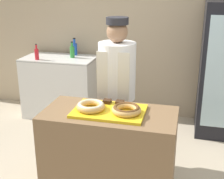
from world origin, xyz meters
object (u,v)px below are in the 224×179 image
object	(u,v)px
serving_tray	(109,111)
chest_freezer	(61,86)
brownie_back_right	(120,102)
baker_person	(117,92)
beverage_fridge	(223,70)
bottle_red	(37,54)
donut_light_glaze	(91,106)
bottle_green	(72,51)
donut_chocolate_glaze	(126,109)
bottle_blue	(75,48)
brownie_back_left	(107,101)

from	to	relation	value
serving_tray	chest_freezer	size ratio (longest dim) A/B	0.59
brownie_back_right	baker_person	world-z (taller)	baker_person
beverage_fridge	bottle_red	bearing A→B (deg)	-175.63
donut_light_glaze	bottle_green	xyz separation A→B (m)	(-0.87, 1.82, 0.06)
donut_light_glaze	brownie_back_right	distance (m)	0.29
donut_light_glaze	chest_freezer	bearing A→B (deg)	120.96
baker_person	donut_chocolate_glaze	bearing A→B (deg)	-69.69
chest_freezer	bottle_blue	world-z (taller)	bottle_blue
donut_chocolate_glaze	bottle_blue	world-z (taller)	bottle_blue
beverage_fridge	donut_chocolate_glaze	bearing A→B (deg)	-117.91
serving_tray	baker_person	xyz separation A→B (m)	(-0.07, 0.60, -0.04)
donut_light_glaze	baker_person	size ratio (longest dim) A/B	0.15
donut_chocolate_glaze	beverage_fridge	world-z (taller)	beverage_fridge
beverage_fridge	bottle_blue	xyz separation A→B (m)	(-2.15, 0.22, 0.14)
donut_light_glaze	brownie_back_right	xyz separation A→B (m)	(0.22, 0.19, -0.02)
donut_chocolate_glaze	bottle_green	world-z (taller)	bottle_green
donut_light_glaze	beverage_fridge	world-z (taller)	beverage_fridge
donut_light_glaze	baker_person	xyz separation A→B (m)	(0.09, 0.63, -0.08)
donut_light_glaze	chest_freezer	xyz separation A→B (m)	(-1.06, 1.77, -0.49)
baker_person	beverage_fridge	bearing A→B (deg)	44.05
chest_freezer	brownie_back_right	bearing A→B (deg)	-51.05
bottle_green	brownie_back_right	bearing A→B (deg)	-56.30
baker_person	chest_freezer	xyz separation A→B (m)	(-1.15, 1.14, -0.40)
bottle_red	bottle_blue	world-z (taller)	bottle_blue
brownie_back_left	bottle_red	world-z (taller)	bottle_red
donut_light_glaze	brownie_back_left	xyz separation A→B (m)	(0.10, 0.19, -0.02)
bottle_blue	chest_freezer	bearing A→B (deg)	-128.46
brownie_back_right	bottle_red	world-z (taller)	bottle_red
beverage_fridge	bottle_blue	size ratio (longest dim) A/B	6.77
brownie_back_right	chest_freezer	xyz separation A→B (m)	(-1.28, 1.59, -0.47)
donut_light_glaze	beverage_fridge	bearing A→B (deg)	54.58
beverage_fridge	bottle_green	distance (m)	2.13
brownie_back_right	baker_person	distance (m)	0.47
donut_chocolate_glaze	bottle_red	xyz separation A→B (m)	(-1.64, 1.57, 0.06)
baker_person	beverage_fridge	size ratio (longest dim) A/B	0.94
brownie_back_left	baker_person	world-z (taller)	baker_person
serving_tray	bottle_green	bearing A→B (deg)	119.94
brownie_back_right	bottle_green	distance (m)	1.96
serving_tray	chest_freezer	world-z (taller)	chest_freezer
serving_tray	brownie_back_left	distance (m)	0.17
beverage_fridge	donut_light_glaze	bearing A→B (deg)	-125.42
donut_chocolate_glaze	beverage_fridge	size ratio (longest dim) A/B	0.14
beverage_fridge	bottle_blue	distance (m)	2.17
brownie_back_left	chest_freezer	xyz separation A→B (m)	(-1.16, 1.59, -0.47)
chest_freezer	bottle_blue	distance (m)	0.62
donut_light_glaze	brownie_back_left	world-z (taller)	donut_light_glaze
brownie_back_left	beverage_fridge	distance (m)	1.96
bottle_blue	donut_chocolate_glaze	bearing A→B (deg)	-58.54
serving_tray	donut_light_glaze	bearing A→B (deg)	-169.13
bottle_green	bottle_red	xyz separation A→B (m)	(-0.45, -0.25, -0.00)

